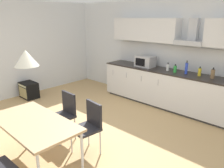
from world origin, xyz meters
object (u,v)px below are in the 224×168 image
Objects in this scene: bottle_brown at (213,74)px; guitar_amp at (29,90)px; chair_far_left at (65,111)px; bottle_yellow at (200,72)px; dining_table at (34,124)px; bottle_green at (175,69)px; microwave at (145,61)px; pendant_lamp at (26,58)px; chair_far_right at (89,123)px; bottle_white at (168,67)px; bottle_blue at (186,68)px.

bottle_brown is 4.73m from guitar_amp.
bottle_brown is at bearing 58.75° from chair_far_left.
bottle_yellow is 3.61m from dining_table.
bottle_green reaches higher than guitar_amp.
pendant_lamp is at bearing -82.69° from microwave.
microwave is 0.92× the size of guitar_amp.
guitar_amp is at bearing 170.29° from chair_far_right.
bottle_brown is (1.72, 0.02, -0.04)m from microwave.
bottle_yellow is 0.56m from bottle_green.
bottle_yellow is at bearing 28.91° from guitar_amp.
chair_far_right is at bearing -0.04° from chair_far_left.
bottle_green is 0.22× the size of chair_far_right.
bottle_white is 0.38× the size of guitar_amp.
dining_table is at bearing -101.62° from bottle_blue.
bottle_white reaches higher than chair_far_right.
chair_far_right is at bearing -97.67° from bottle_blue.
bottle_yellow is at bearing 176.83° from bottle_brown.
bottle_green is (0.88, -0.03, -0.06)m from microwave.
pendant_lamp is at bearing 97.13° from dining_table.
guitar_amp is at bearing 155.35° from dining_table.
dining_table is 0.97m from pendant_lamp.
microwave is at bearing 97.31° from dining_table.
chair_far_right is 1.67× the size of guitar_amp.
bottle_green is 0.37× the size of guitar_amp.
pendant_lamp reaches higher than guitar_amp.
bottle_green is 3.47m from pendant_lamp.
microwave reaches higher than bottle_brown.
chair_far_left is (-0.33, 0.77, -0.15)m from dining_table.
bottle_yellow is (-0.29, 0.02, -0.01)m from bottle_brown.
chair_far_right is (-0.10, -2.62, -0.47)m from bottle_green.
microwave is 3.46m from dining_table.
bottle_brown is 0.16× the size of dining_table.
dining_table is (-0.23, -3.42, -0.33)m from bottle_white.
dining_table is at bearing -114.28° from chair_far_right.
chair_far_left is (-1.04, -2.65, -0.52)m from bottle_blue.
bottle_white reaches higher than bottle_green.
guitar_amp is (-3.87, -2.14, -0.79)m from bottle_yellow.
pendant_lamp is (-0.00, 0.00, 0.97)m from dining_table.
chair_far_left is at bearing -111.35° from bottle_blue.
pendant_lamp is (-1.00, -3.45, 0.64)m from bottle_yellow.
bottle_brown is (0.58, 0.02, -0.03)m from bottle_blue.
bottle_brown is 3.72m from pendant_lamp.
bottle_white is at bearing 86.16° from dining_table.
chair_far_left reaches higher than dining_table.
bottle_brown is at bearing 69.48° from dining_table.
chair_far_left is at bearing -12.23° from guitar_amp.
guitar_amp is at bearing 167.77° from chair_far_left.
guitar_amp is at bearing 155.35° from pendant_lamp.
pendant_lamp reaches higher than bottle_brown.
bottle_brown is 0.27× the size of chair_far_left.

